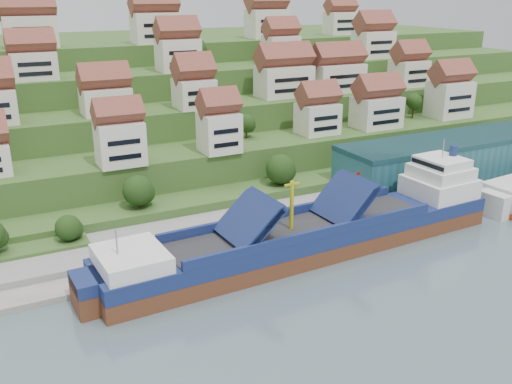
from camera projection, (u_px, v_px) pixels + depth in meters
ground at (305, 253)px, 105.22m from camera, size 300.00×300.00×0.00m
quay at (347, 204)px, 125.99m from camera, size 180.00×14.00×2.20m
hillside at (142, 103)px, 188.73m from camera, size 260.00×128.00×31.00m
hillside_village at (192, 77)px, 149.18m from camera, size 156.19×63.99×29.05m
hillside_trees at (172, 135)px, 129.53m from camera, size 136.66×62.39×30.68m
warehouse at (451, 158)px, 139.29m from camera, size 60.00×15.00×10.00m
flagpole at (355, 187)px, 119.06m from camera, size 1.28×0.16×8.00m
cargo_ship at (319, 234)px, 105.02m from camera, size 78.98×15.67×17.42m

